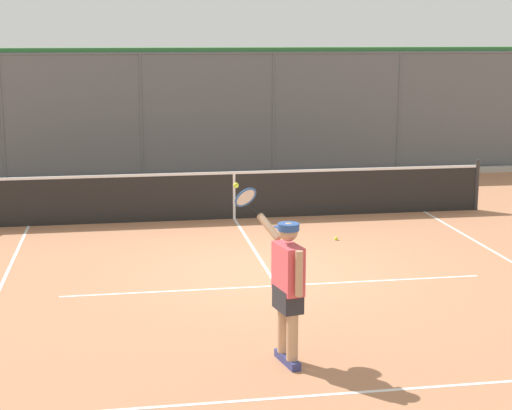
{
  "coord_description": "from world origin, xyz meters",
  "views": [
    {
      "loc": [
        2.2,
        12.12,
        3.63
      ],
      "look_at": [
        0.17,
        -0.07,
        1.05
      ],
      "focal_mm": 57.43,
      "sensor_mm": 36.0,
      "label": 1
    }
  ],
  "objects": [
    {
      "name": "ground_plane",
      "position": [
        0.0,
        0.0,
        0.0
      ],
      "size": [
        60.0,
        60.0,
        0.0
      ],
      "primitive_type": "plane",
      "color": "#B27551"
    },
    {
      "name": "court_line_markings",
      "position": [
        0.0,
        1.14,
        0.0
      ],
      "size": [
        8.08,
        8.33,
        0.01
      ],
      "color": "white",
      "rests_on": "ground"
    },
    {
      "name": "fence_backdrop",
      "position": [
        0.0,
        -9.12,
        1.64
      ],
      "size": [
        19.75,
        1.37,
        3.31
      ],
      "color": "#565B60",
      "rests_on": "ground"
    },
    {
      "name": "tennis_net",
      "position": [
        0.0,
        -3.79,
        0.49
      ],
      "size": [
        10.39,
        0.09,
        1.07
      ],
      "color": "#2D2D2D",
      "rests_on": "ground"
    },
    {
      "name": "tennis_player",
      "position": [
        0.44,
        3.62,
        0.95
      ],
      "size": [
        0.68,
        1.29,
        1.92
      ],
      "rotation": [
        0.0,
        0.0,
        -1.36
      ],
      "color": "navy",
      "rests_on": "ground"
    },
    {
      "name": "tennis_ball_near_net",
      "position": [
        -1.57,
        -1.75,
        0.03
      ],
      "size": [
        0.07,
        0.07,
        0.07
      ],
      "primitive_type": "sphere",
      "color": "#CCDB33",
      "rests_on": "ground"
    }
  ]
}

